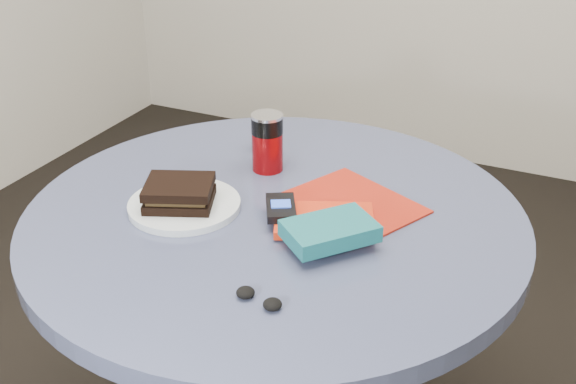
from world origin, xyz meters
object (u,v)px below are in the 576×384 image
at_px(magazine, 354,203).
at_px(headphones, 259,298).
at_px(pepper_grinder, 260,133).
at_px(soda_can, 267,142).
at_px(sandwich, 179,193).
at_px(mp3_player, 281,208).
at_px(red_book, 324,221).
at_px(novel, 330,231).
at_px(table, 275,279).
at_px(plate, 184,205).

bearing_deg(magazine, headphones, -68.43).
bearing_deg(pepper_grinder, soda_can, -53.50).
bearing_deg(sandwich, headphones, -36.45).
bearing_deg(mp3_player, magazine, 49.12).
xyz_separation_m(pepper_grinder, red_book, (0.27, -0.26, -0.03)).
bearing_deg(soda_can, novel, -44.65).
bearing_deg(sandwich, table, 23.12).
bearing_deg(sandwich, soda_can, 72.38).
bearing_deg(red_book, novel, -83.40).
bearing_deg(sandwich, plate, 63.48).
relative_size(novel, headphones, 1.77).
xyz_separation_m(sandwich, magazine, (0.31, 0.17, -0.04)).
xyz_separation_m(table, novel, (0.15, -0.08, 0.20)).
bearing_deg(soda_can, table, -59.56).
height_order(sandwich, soda_can, soda_can).
relative_size(table, headphones, 11.05).
distance_m(soda_can, pepper_grinder, 0.11).
relative_size(magazine, red_book, 1.35).
distance_m(plate, novel, 0.32).
bearing_deg(red_book, magazine, 55.65).
distance_m(magazine, mp3_player, 0.16).
relative_size(plate, sandwich, 1.37).
bearing_deg(pepper_grinder, headphones, -63.17).
bearing_deg(mp3_player, red_book, 10.37).
height_order(novel, headphones, novel).
relative_size(pepper_grinder, magazine, 0.33).
xyz_separation_m(table, mp3_player, (0.03, -0.03, 0.19)).
bearing_deg(headphones, plate, 142.08).
xyz_separation_m(table, soda_can, (-0.10, 0.17, 0.23)).
bearing_deg(mp3_player, table, 135.01).
distance_m(red_book, novel, 0.08).
height_order(novel, mp3_player, novel).
relative_size(sandwich, pepper_grinder, 1.95).
relative_size(plate, red_book, 1.19).
distance_m(magazine, red_book, 0.11).
bearing_deg(plate, pepper_grinder, 88.24).
height_order(plate, magazine, plate).
xyz_separation_m(red_book, mp3_player, (-0.08, -0.02, 0.02)).
relative_size(pepper_grinder, red_book, 0.45).
bearing_deg(soda_can, magazine, -16.81).
xyz_separation_m(pepper_grinder, headphones, (0.27, -0.53, -0.03)).
relative_size(soda_can, red_book, 0.69).
bearing_deg(plate, sandwich, -116.52).
relative_size(soda_can, headphones, 1.44).
bearing_deg(table, sandwich, -156.88).
distance_m(mp3_player, headphones, 0.27).
xyz_separation_m(magazine, novel, (0.02, -0.17, 0.03)).
height_order(plate, pepper_grinder, pepper_grinder).
bearing_deg(novel, plate, 127.50).
height_order(pepper_grinder, novel, pepper_grinder).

